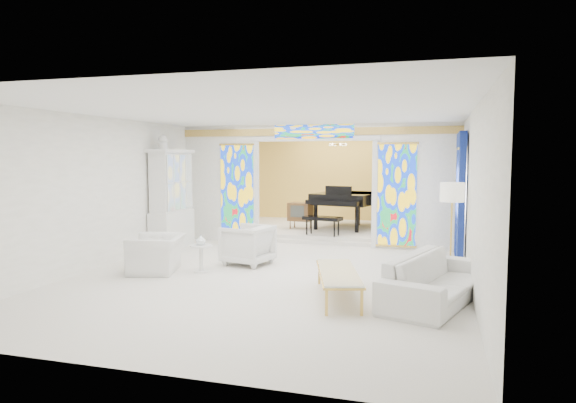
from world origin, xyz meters
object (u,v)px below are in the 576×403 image
(sofa, at_px, (436,279))
(coffee_table, at_px, (338,273))
(armchair_right, at_px, (248,245))
(grand_piano, at_px, (353,199))
(tv_console, at_px, (300,212))
(china_cabinet, at_px, (172,200))
(armchair_left, at_px, (157,254))

(sofa, relative_size, coffee_table, 1.22)
(armchair_right, distance_m, grand_piano, 5.04)
(armchair_right, relative_size, tv_console, 1.22)
(coffee_table, height_order, tv_console, tv_console)
(china_cabinet, xyz_separation_m, tv_console, (2.47, 2.83, -0.51))
(armchair_right, xyz_separation_m, tv_console, (0.02, 4.14, 0.25))
(china_cabinet, xyz_separation_m, armchair_left, (1.02, -2.44, -0.82))
(armchair_left, bearing_deg, sofa, 67.01)
(sofa, bearing_deg, coffee_table, 116.16)
(china_cabinet, xyz_separation_m, coffee_table, (4.70, -3.29, -0.78))
(armchair_right, height_order, coffee_table, armchair_right)
(sofa, height_order, coffee_table, sofa)
(sofa, bearing_deg, china_cabinet, 81.83)
(china_cabinet, distance_m, coffee_table, 5.79)
(china_cabinet, relative_size, grand_piano, 0.86)
(armchair_left, relative_size, tv_console, 1.46)
(armchair_left, distance_m, tv_console, 5.48)
(armchair_left, xyz_separation_m, armchair_right, (1.43, 1.13, 0.06))
(tv_console, bearing_deg, coffee_table, -61.78)
(armchair_right, distance_m, tv_console, 4.15)
(armchair_right, relative_size, grand_piano, 0.28)
(china_cabinet, relative_size, tv_console, 3.70)
(china_cabinet, height_order, sofa, china_cabinet)
(coffee_table, bearing_deg, sofa, 7.68)
(china_cabinet, bearing_deg, coffee_table, -34.99)
(grand_piano, height_order, tv_console, grand_piano)
(china_cabinet, bearing_deg, armchair_left, -67.36)
(armchair_right, height_order, grand_piano, grand_piano)
(sofa, xyz_separation_m, coffee_table, (-1.46, -0.20, 0.03))
(sofa, distance_m, coffee_table, 1.48)
(grand_piano, distance_m, tv_console, 1.57)
(armchair_right, bearing_deg, coffee_table, 60.79)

